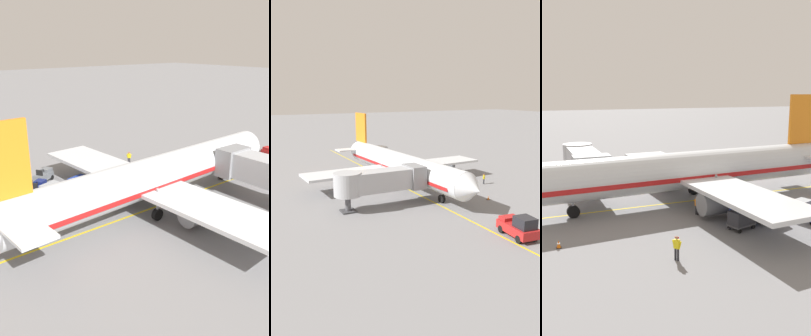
{
  "view_description": "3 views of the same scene",
  "coord_description": "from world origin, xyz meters",
  "views": [
    {
      "loc": [
        24.02,
        -22.67,
        15.42
      ],
      "look_at": [
        -2.32,
        -1.67,
        3.66
      ],
      "focal_mm": 38.3,
      "sensor_mm": 36.0,
      "label": 1
    },
    {
      "loc": [
        24.28,
        48.1,
        14.34
      ],
      "look_at": [
        -0.32,
        1.1,
        3.02
      ],
      "focal_mm": 37.6,
      "sensor_mm": 36.0,
      "label": 2
    },
    {
      "loc": [
        -33.96,
        14.26,
        10.94
      ],
      "look_at": [
        -1.45,
        0.91,
        3.86
      ],
      "focal_mm": 40.68,
      "sensor_mm": 36.0,
      "label": 3
    }
  ],
  "objects": [
    {
      "name": "ground_crew_loader",
      "position": [
        -12.32,
        5.36,
        0.95
      ],
      "size": [
        0.64,
        0.5,
        1.69
      ],
      "color": "#232328",
      "rests_on": "ground"
    },
    {
      "name": "baggage_tug_lead",
      "position": [
        -13.51,
        -6.41,
        0.71
      ],
      "size": [
        2.25,
        2.77,
        1.62
      ],
      "color": "slate",
      "rests_on": "ground"
    },
    {
      "name": "jet_bridge",
      "position": [
        7.0,
        8.22,
        3.45
      ],
      "size": [
        11.96,
        3.5,
        4.98
      ],
      "color": "#A8AAAF",
      "rests_on": "ground"
    },
    {
      "name": "baggage_tug_trailing",
      "position": [
        -10.19,
        -8.66,
        0.71
      ],
      "size": [
        2.46,
        2.72,
        1.62
      ],
      "color": "navy",
      "rests_on": "ground"
    },
    {
      "name": "gate_lead_in_line",
      "position": [
        0.0,
        0.0,
        0.0
      ],
      "size": [
        0.24,
        80.0,
        0.01
      ],
      "primitive_type": "cube",
      "color": "gold",
      "rests_on": "ground"
    },
    {
      "name": "baggage_cart_third_in_train",
      "position": [
        -8.47,
        -7.97,
        0.95
      ],
      "size": [
        1.86,
        2.98,
        1.58
      ],
      "color": "#4C4C51",
      "rests_on": "ground"
    },
    {
      "name": "ground_crew_wing_walker",
      "position": [
        -4.28,
        0.08,
        0.95
      ],
      "size": [
        0.72,
        0.34,
        1.69
      ],
      "color": "#232328",
      "rests_on": "ground"
    },
    {
      "name": "baggage_cart_front",
      "position": [
        -8.94,
        -1.69,
        0.95
      ],
      "size": [
        1.86,
        2.98,
        1.58
      ],
      "color": "#4C4C51",
      "rests_on": "ground"
    },
    {
      "name": "ground_plane",
      "position": [
        0.0,
        0.0,
        0.0
      ],
      "size": [
        400.0,
        400.0,
        0.0
      ],
      "primitive_type": "plane",
      "color": "slate"
    },
    {
      "name": "parked_airliner",
      "position": [
        -0.24,
        -0.95,
        3.19
      ],
      "size": [
        30.24,
        37.33,
        10.63
      ],
      "color": "silver",
      "rests_on": "ground"
    },
    {
      "name": "pushback_tractor",
      "position": [
        -1.44,
        23.75,
        1.1
      ],
      "size": [
        2.73,
        4.64,
        2.4
      ],
      "color": "#B21E1E",
      "rests_on": "ground"
    },
    {
      "name": "safety_cone_nose_left",
      "position": [
        -7.26,
        12.37,
        0.29
      ],
      "size": [
        0.36,
        0.36,
        0.59
      ],
      "color": "black",
      "rests_on": "ground"
    },
    {
      "name": "baggage_tug_spare",
      "position": [
        -7.09,
        -2.84,
        0.71
      ],
      "size": [
        2.14,
        2.77,
        1.62
      ],
      "color": "#1E339E",
      "rests_on": "ground"
    },
    {
      "name": "baggage_cart_second_in_train",
      "position": [
        -8.41,
        -4.72,
        0.95
      ],
      "size": [
        1.86,
        2.98,
        1.58
      ],
      "color": "#4C4C51",
      "rests_on": "ground"
    }
  ]
}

